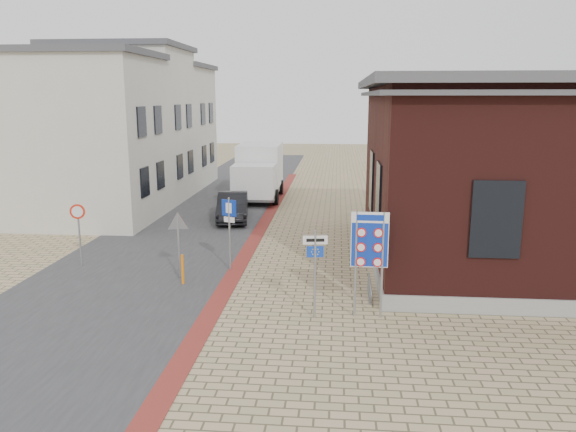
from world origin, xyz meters
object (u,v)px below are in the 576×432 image
(parking_sign, at_px, (229,221))
(bollard, at_px, (183,270))
(border_sign, at_px, (370,242))
(box_truck, at_px, (259,171))
(sedan, at_px, (233,207))
(essen_sign, at_px, (315,260))

(parking_sign, relative_size, bollard, 2.60)
(border_sign, bearing_deg, box_truck, 108.53)
(sedan, xyz_separation_m, bollard, (0.16, -9.90, -0.19))
(sedan, relative_size, bollard, 4.15)
(border_sign, bearing_deg, bollard, 160.41)
(box_truck, xyz_separation_m, essen_sign, (4.20, -18.69, 0.01))
(essen_sign, relative_size, parking_sign, 0.96)
(essen_sign, bearing_deg, bollard, 143.64)
(box_truck, relative_size, parking_sign, 2.37)
(bollard, bearing_deg, box_truck, 88.95)
(parking_sign, height_order, bollard, parking_sign)
(essen_sign, relative_size, bollard, 2.50)
(border_sign, height_order, essen_sign, border_sign)
(sedan, distance_m, border_sign, 13.75)
(bollard, bearing_deg, essen_sign, -29.05)
(border_sign, height_order, bollard, border_sign)
(box_truck, height_order, border_sign, box_truck)
(sedan, bearing_deg, essen_sign, -77.95)
(parking_sign, distance_m, bollard, 2.50)
(border_sign, distance_m, essen_sign, 1.60)
(parking_sign, bearing_deg, bollard, -105.60)
(parking_sign, xyz_separation_m, bollard, (-1.28, -1.70, -1.32))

